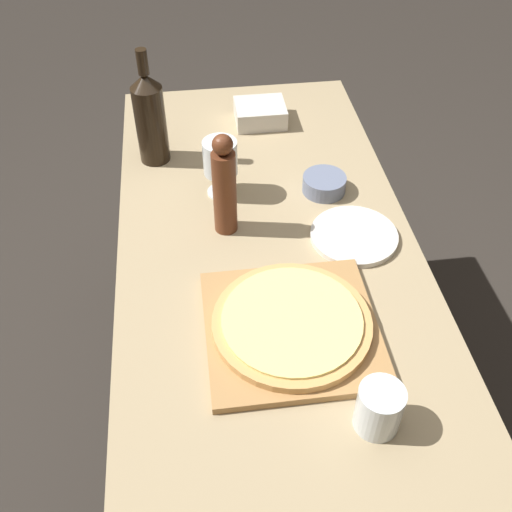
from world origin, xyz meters
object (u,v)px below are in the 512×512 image
at_px(wine_glass, 220,159).
at_px(small_bowl, 324,184).
at_px(pizza, 292,322).
at_px(wine_bottle, 150,117).
at_px(pepper_mill, 224,187).

bearing_deg(wine_glass, small_bowl, -5.71).
distance_m(pizza, wine_bottle, 0.71).
distance_m(wine_bottle, pepper_mill, 0.35).
bearing_deg(wine_bottle, pepper_mill, -62.10).
xyz_separation_m(wine_bottle, pepper_mill, (0.17, -0.31, -0.01)).
height_order(wine_glass, small_bowl, wine_glass).
distance_m(pepper_mill, wine_glass, 0.14).
distance_m(pizza, small_bowl, 0.48).
xyz_separation_m(wine_glass, small_bowl, (0.26, -0.03, -0.08)).
relative_size(wine_glass, small_bowl, 1.38).
relative_size(wine_bottle, small_bowl, 2.83).
xyz_separation_m(pizza, pepper_mill, (-0.10, 0.33, 0.10)).
relative_size(pizza, small_bowl, 2.89).
bearing_deg(pepper_mill, wine_glass, 89.27).
bearing_deg(small_bowl, wine_bottle, 154.96).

